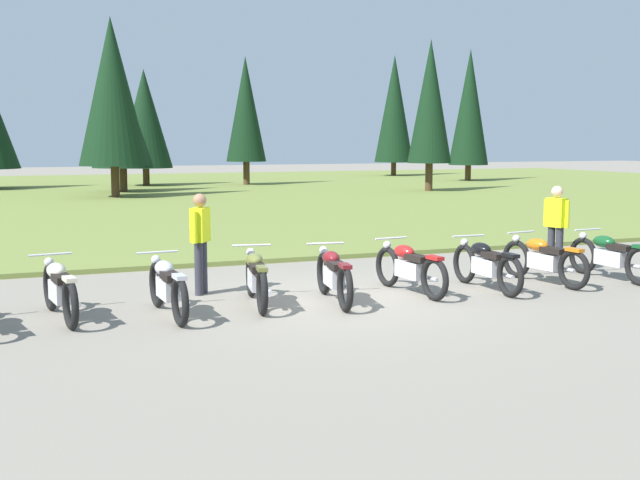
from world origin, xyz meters
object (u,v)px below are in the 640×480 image
Objects in this scene: motorcycle_silver at (168,286)px; motorcycle_black at (486,264)px; motorcycle_red at (410,267)px; motorcycle_british_green at (610,256)px; rider_with_back_turned at (200,237)px; motorcycle_orange at (544,259)px; motorcycle_olive at (256,277)px; motorcycle_cream at (60,289)px; motorcycle_maroon at (334,275)px; rider_checking_bike at (556,223)px.

motorcycle_silver and motorcycle_black have the same top height.
motorcycle_british_green is (4.03, -0.18, 0.00)m from motorcycle_red.
rider_with_back_turned is at bearing 169.47° from motorcycle_british_green.
motorcycle_silver is 1.00× the size of motorcycle_orange.
motorcycle_orange is at bearing 1.59° from motorcycle_silver.
motorcycle_olive is 1.25× the size of rider_with_back_turned.
motorcycle_orange is at bearing -1.54° from motorcycle_red.
motorcycle_orange is at bearing -1.19° from motorcycle_cream.
motorcycle_olive is at bearing 178.48° from motorcycle_british_green.
motorcycle_maroon is 1.48m from motorcycle_red.
rider_with_back_turned is (-4.60, 1.38, 0.51)m from motorcycle_black.
motorcycle_orange is (2.64, -0.07, 0.00)m from motorcycle_red.
motorcycle_british_green is at bearing 0.57° from motorcycle_black.
rider_with_back_turned is (-7.28, 1.35, 0.51)m from motorcycle_british_green.
motorcycle_silver is 1.01× the size of motorcycle_maroon.
rider_with_back_turned is at bearing 163.31° from motorcycle_black.
rider_with_back_turned is (-6.86, 0.32, 0.00)m from rider_checking_bike.
motorcycle_cream is at bearing 177.47° from motorcycle_black.
motorcycle_black is 1.29m from motorcycle_orange.
motorcycle_british_green is (9.56, -0.28, 0.00)m from motorcycle_cream.
rider_checking_bike is at bearing 112.18° from motorcycle_british_green.
motorcycle_olive and motorcycle_orange have the same top height.
motorcycle_orange is (1.29, 0.14, 0.00)m from motorcycle_black.
motorcycle_olive and motorcycle_maroon have the same top height.
motorcycle_cream is 5.53m from motorcycle_red.
motorcycle_red is 4.04m from motorcycle_british_green.
motorcycle_red is at bearing 3.62° from motorcycle_silver.
motorcycle_black is 2.55m from rider_checking_bike.
motorcycle_cream is 9.57m from motorcycle_british_green.
motorcycle_cream and motorcycle_red have the same top height.
motorcycle_red is at bearing 0.04° from motorcycle_olive.
motorcycle_olive is 1.00× the size of motorcycle_orange.
rider_checking_bike reaches higher than motorcycle_silver.
rider_checking_bike is at bearing 4.73° from motorcycle_cream.
motorcycle_red is 2.64m from motorcycle_orange.
motorcycle_silver is 5.42m from motorcycle_black.
rider_checking_bike reaches higher than motorcycle_british_green.
motorcycle_olive is 6.35m from rider_checking_bike.
motorcycle_red is 1.00× the size of motorcycle_black.
rider_with_back_turned reaches higher than motorcycle_red.
motorcycle_cream is 4.08m from motorcycle_maroon.
motorcycle_red is (5.53, -0.10, 0.00)m from motorcycle_cream.
motorcycle_cream and motorcycle_british_green have the same top height.
rider_with_back_turned reaches higher than motorcycle_silver.
motorcycle_silver and motorcycle_british_green have the same top height.
motorcycle_silver is at bearing -179.31° from motorcycle_maroon.
rider_checking_bike is at bearing 7.77° from motorcycle_olive.
motorcycle_british_green is (5.49, 0.05, 0.00)m from motorcycle_maroon.
motorcycle_red and motorcycle_black have the same top height.
motorcycle_british_green is at bearing -10.53° from rider_with_back_turned.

